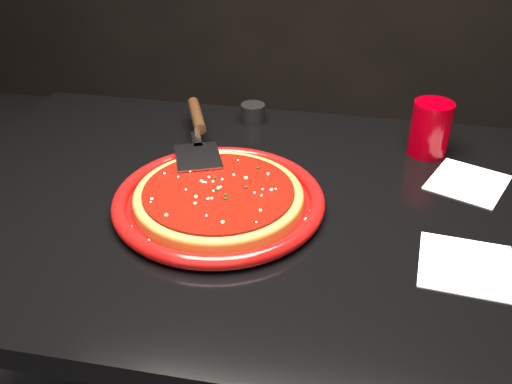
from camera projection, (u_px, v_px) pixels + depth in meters
The scene contains 12 objects.
table at pixel (258, 349), 1.21m from camera, with size 1.20×0.80×0.75m, color black.
plate at pixel (219, 201), 0.99m from camera, with size 0.37×0.37×0.03m, color maroon.
pizza_crust at pixel (219, 199), 0.99m from camera, with size 0.30×0.30×0.01m, color brown.
pizza_crust_rim at pixel (219, 195), 0.98m from camera, with size 0.30×0.30×0.02m, color brown.
pizza_sauce at pixel (219, 192), 0.98m from camera, with size 0.26×0.26×0.01m, color #680D06.
parmesan_dusting at pixel (218, 189), 0.98m from camera, with size 0.25×0.25×0.01m, color beige, non-canonical shape.
basil_flecks at pixel (218, 189), 0.98m from camera, with size 0.23×0.23×0.00m, color black, non-canonical shape.
pizza_server at pixel (198, 132), 1.14m from camera, with size 0.10×0.35×0.03m, color #BBBDC2, non-canonical shape.
cup at pixel (430, 128), 1.14m from camera, with size 0.08×0.08×0.11m, color #830009.
napkin_a at pixel (466, 266), 0.86m from camera, with size 0.14×0.14×0.00m, color white.
napkin_b at pixel (468, 182), 1.07m from camera, with size 0.13×0.14×0.00m, color white.
ramekin at pixel (253, 113), 1.28m from camera, with size 0.05×0.05×0.04m, color black.
Camera 1 is at (0.16, -0.83, 1.30)m, focal length 40.00 mm.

